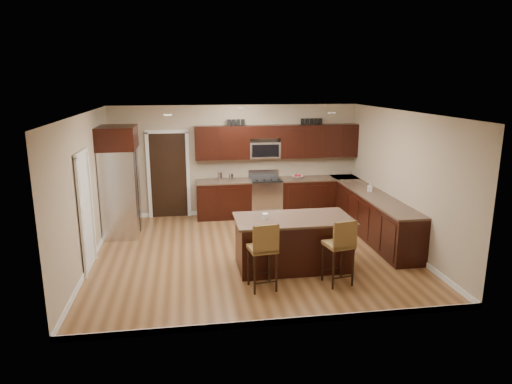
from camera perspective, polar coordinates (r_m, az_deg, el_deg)
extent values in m
plane|color=brown|center=(8.97, -0.47, -7.58)|extent=(6.00, 6.00, 0.00)
plane|color=silver|center=(8.37, -0.51, 9.90)|extent=(6.00, 6.00, 0.00)
plane|color=tan|center=(11.25, -2.50, 3.95)|extent=(6.00, 0.00, 6.00)
plane|color=tan|center=(8.68, -20.50, 0.13)|extent=(0.00, 5.50, 5.50)
plane|color=tan|center=(9.47, 17.80, 1.43)|extent=(0.00, 5.50, 5.50)
cube|color=black|center=(11.12, -4.07, -0.99)|extent=(1.30, 0.60, 0.88)
cube|color=black|center=(11.54, 7.78, -0.53)|extent=(1.94, 0.60, 0.88)
cube|color=black|center=(9.98, 14.67, -3.14)|extent=(0.60, 3.35, 0.88)
cube|color=brown|center=(11.01, -4.11, 1.33)|extent=(1.30, 0.63, 0.04)
cube|color=brown|center=(11.44, 7.86, 1.71)|extent=(1.94, 0.63, 0.04)
cube|color=brown|center=(9.86, 14.83, -0.58)|extent=(0.63, 3.35, 0.04)
cube|color=black|center=(10.98, -4.25, 6.17)|extent=(1.30, 0.33, 0.80)
cube|color=black|center=(11.41, 7.82, 6.37)|extent=(1.94, 0.33, 0.80)
cube|color=black|center=(11.08, 1.09, 7.57)|extent=(0.76, 0.33, 0.30)
cube|color=silver|center=(11.24, 1.17, -0.74)|extent=(0.76, 0.64, 0.90)
cube|color=black|center=(11.13, 1.18, 1.55)|extent=(0.76, 0.60, 0.03)
cube|color=black|center=(10.95, 1.43, -1.13)|extent=(0.65, 0.01, 0.45)
cube|color=silver|center=(11.37, 0.95, 2.38)|extent=(0.76, 0.05, 0.18)
cube|color=silver|center=(11.16, 1.06, 5.29)|extent=(0.76, 0.31, 0.40)
cube|color=black|center=(11.24, -10.87, 2.05)|extent=(0.85, 0.03, 2.06)
cube|color=white|center=(8.47, -20.57, -2.50)|extent=(0.03, 0.80, 2.04)
cube|color=black|center=(8.20, 4.62, -6.44)|extent=(1.95, 0.99, 0.88)
cube|color=brown|center=(8.05, 4.68, -3.37)|extent=(2.05, 1.09, 0.04)
cube|color=black|center=(8.34, 4.57, -8.99)|extent=(1.87, 0.91, 0.09)
cube|color=brown|center=(7.27, 0.80, -7.08)|extent=(0.47, 0.47, 0.06)
cube|color=brown|center=(7.02, 1.27, -5.93)|extent=(0.42, 0.10, 0.45)
cylinder|color=black|center=(7.21, -0.40, -10.29)|extent=(0.04, 0.04, 0.65)
cylinder|color=black|center=(7.27, 2.45, -10.11)|extent=(0.04, 0.04, 0.65)
cylinder|color=black|center=(7.54, -0.80, -9.19)|extent=(0.04, 0.04, 0.65)
cylinder|color=black|center=(7.59, 1.92, -9.03)|extent=(0.04, 0.04, 0.65)
cube|color=brown|center=(7.57, 10.27, -6.47)|extent=(0.49, 0.49, 0.06)
cube|color=brown|center=(7.34, 11.08, -5.33)|extent=(0.42, 0.12, 0.45)
cylinder|color=black|center=(7.48, 9.29, -9.57)|extent=(0.04, 0.04, 0.65)
cylinder|color=black|center=(7.60, 11.89, -9.33)|extent=(0.04, 0.04, 0.65)
cylinder|color=black|center=(7.80, 8.48, -8.56)|extent=(0.04, 0.04, 0.65)
cylinder|color=black|center=(7.91, 10.99, -8.34)|extent=(0.04, 0.04, 0.65)
cube|color=silver|center=(10.15, -16.55, -0.08)|extent=(0.72, 0.94, 1.87)
cube|color=black|center=(10.10, -14.51, 0.00)|extent=(0.01, 0.02, 1.78)
cylinder|color=silver|center=(10.00, -14.43, 0.42)|extent=(0.02, 0.02, 0.83)
cylinder|color=silver|center=(10.16, -14.35, 0.62)|extent=(0.02, 0.02, 0.83)
cube|color=black|center=(9.94, -17.01, 6.51)|extent=(0.78, 1.00, 0.48)
cube|color=brown|center=(10.79, 3.13, -3.84)|extent=(1.10, 0.92, 0.01)
imported|color=silver|center=(11.29, 5.22, 1.90)|extent=(0.29, 0.29, 0.07)
imported|color=#B2B2B2|center=(10.16, 14.06, 0.57)|extent=(0.10, 0.11, 0.19)
cylinder|color=silver|center=(10.98, -4.54, 1.94)|extent=(0.12, 0.12, 0.21)
cylinder|color=silver|center=(11.00, -3.14, 1.87)|extent=(0.11, 0.11, 0.16)
cylinder|color=white|center=(7.93, 1.17, -3.06)|extent=(0.10, 0.10, 0.10)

